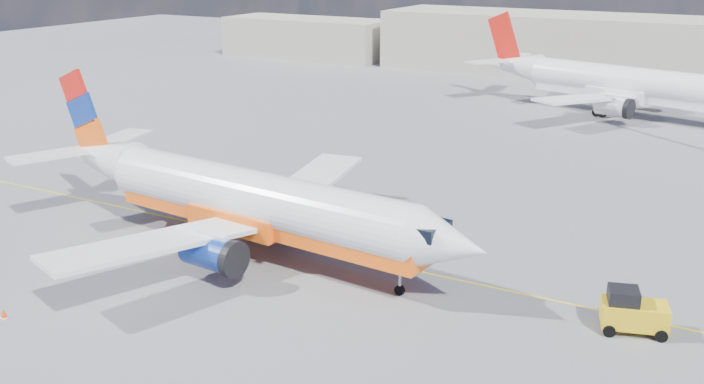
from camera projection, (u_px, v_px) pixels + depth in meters
The scene contains 8 objects.
ground at pixel (292, 268), 43.11m from camera, with size 240.00×240.00×0.00m, color #5C5C60.
taxi_line at pixel (321, 250), 45.60m from camera, with size 70.00×0.15×0.01m, color yellow.
terminal_main at pixel (644, 49), 101.80m from camera, with size 70.00×14.00×8.00m, color #B2AB99.
terminal_annex at pixel (307, 38), 123.07m from camera, with size 26.00×10.00×6.00m, color #B2AB99.
main_jet at pixel (245, 200), 44.46m from camera, with size 31.19×24.59×9.46m.
second_jet at pixel (621, 84), 80.86m from camera, with size 32.40×24.76×9.78m.
gse_tug at pixel (632, 312), 35.80m from camera, with size 3.25×2.54×2.07m.
traffic_cone at pixel (4, 313), 37.29m from camera, with size 0.34×0.34×0.48m.
Camera 1 is at (22.48, -33.06, 17.01)m, focal length 40.00 mm.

